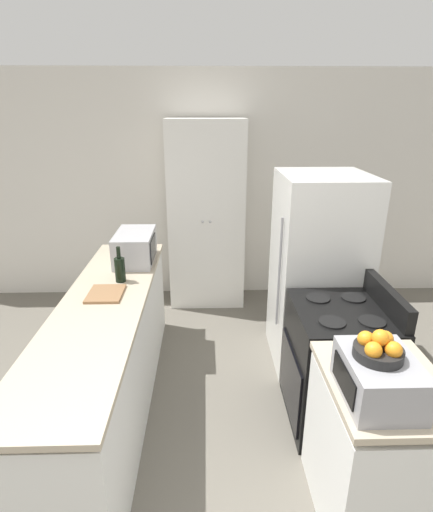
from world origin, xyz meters
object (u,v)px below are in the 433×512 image
at_px(toaster_oven, 378,378).
at_px(fruit_bowl, 379,348).
at_px(microwave, 135,247).
at_px(stove, 336,365).
at_px(refrigerator, 317,272).
at_px(wine_bottle, 120,269).
at_px(pantry_cabinet, 206,216).

height_order(toaster_oven, fruit_bowl, fruit_bowl).
bearing_deg(microwave, fruit_bowl, -52.29).
height_order(stove, microwave, microwave).
xyz_separation_m(refrigerator, toaster_oven, (-0.17, -1.66, 0.16)).
distance_m(stove, fruit_bowl, 1.12).
distance_m(wine_bottle, fruit_bowl, 2.01).
relative_size(pantry_cabinet, fruit_bowl, 9.32).
distance_m(toaster_oven, fruit_bowl, 0.16).
relative_size(pantry_cabinet, stove, 1.96).
bearing_deg(microwave, stove, -31.89).
distance_m(stove, refrigerator, 0.88).
xyz_separation_m(stove, toaster_oven, (-0.13, -0.87, 0.55)).
bearing_deg(fruit_bowl, toaster_oven, -39.86).
bearing_deg(pantry_cabinet, refrigerator, -51.23).
xyz_separation_m(microwave, wine_bottle, (-0.05, -0.45, -0.03)).
height_order(pantry_cabinet, refrigerator, pantry_cabinet).
distance_m(wine_bottle, toaster_oven, 2.02).
distance_m(microwave, wine_bottle, 0.45).
relative_size(pantry_cabinet, refrigerator, 1.23).
distance_m(refrigerator, toaster_oven, 1.67).
height_order(wine_bottle, fruit_bowl, fruit_bowl).
bearing_deg(pantry_cabinet, wine_bottle, -115.03).
bearing_deg(refrigerator, fruit_bowl, -96.32).
xyz_separation_m(stove, fruit_bowl, (-0.15, -0.85, 0.71)).
bearing_deg(stove, fruit_bowl, -99.82).
distance_m(refrigerator, microwave, 1.61).
bearing_deg(toaster_oven, stove, 81.31).
distance_m(pantry_cabinet, microwave, 1.19).
bearing_deg(pantry_cabinet, stove, -65.02).
xyz_separation_m(pantry_cabinet, refrigerator, (0.96, -1.19, -0.20)).
relative_size(refrigerator, fruit_bowl, 7.58).
xyz_separation_m(pantry_cabinet, microwave, (-0.63, -1.01, -0.01)).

